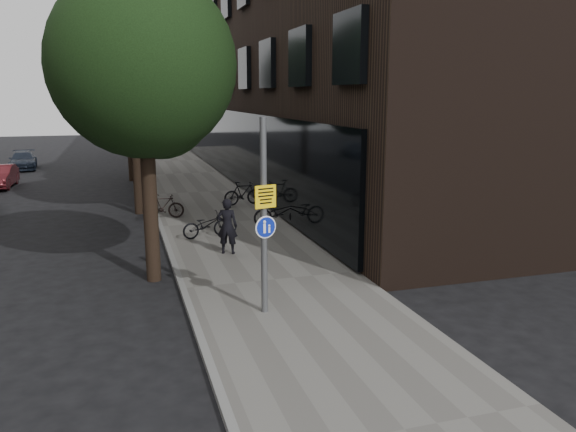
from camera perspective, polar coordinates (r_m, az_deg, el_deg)
name	(u,v)px	position (r m, az deg, el deg)	size (l,w,h in m)	color
ground	(309,340)	(11.03, 2.10, -12.48)	(120.00, 120.00, 0.00)	black
sidewalk	(225,224)	(20.30, -6.43, -0.78)	(4.50, 60.00, 0.12)	#65635D
curb_edge	(161,228)	(20.03, -12.77, -1.18)	(0.15, 60.00, 0.13)	slate
building_right_dark_brick	(326,15)	(33.89, 3.83, 19.67)	(12.00, 40.00, 18.00)	black
street_tree_near	(146,73)	(14.14, -14.23, 13.90)	(4.40, 4.40, 7.50)	black
street_tree_mid	(134,81)	(22.63, -15.38, 13.10)	(5.00, 5.00, 7.80)	black
street_tree_far	(128,85)	(31.62, -15.92, 12.71)	(5.00, 5.00, 7.80)	black
signpost	(264,217)	(11.45, -2.47, -0.09)	(0.46, 0.14, 4.06)	#595B5E
pedestrian	(227,226)	(16.13, -6.19, -1.03)	(0.59, 0.39, 1.61)	black
parked_bike_facade_near	(280,212)	(19.47, -0.77, 0.41)	(0.66, 1.89, 0.99)	black
parked_bike_facade_far	(243,193)	(23.29, -4.60, 2.32)	(0.46, 1.64, 0.98)	black
parked_bike_curb_near	(206,225)	(18.13, -8.32, -0.89)	(0.54, 1.56, 0.82)	black
parked_bike_curb_far	(163,206)	(21.21, -12.56, 0.98)	(0.43, 1.51, 0.91)	black
parked_car_mid	(0,177)	(31.77, -27.22, 3.59)	(1.20, 3.45, 1.14)	#5B1A1F
parked_car_far	(23,160)	(39.10, -25.32, 5.13)	(1.54, 3.79, 1.10)	#1B2230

